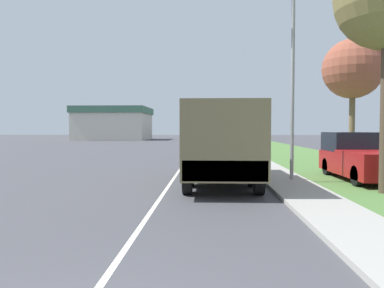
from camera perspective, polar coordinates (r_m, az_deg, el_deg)
ground_plane at (r=42.83m, az=0.47°, el=-0.52°), size 180.00×180.00×0.00m
lane_centre_stripe at (r=42.83m, az=0.47°, el=-0.51°), size 0.12×120.00×0.00m
sidewalk_right at (r=42.91m, az=6.48°, el=-0.45°), size 1.80×120.00×0.12m
grass_strip_right at (r=43.45m, az=12.28°, el=-0.52°), size 7.00×120.00×0.02m
military_truck at (r=14.26m, az=4.37°, el=0.53°), size 2.58×7.62×2.97m
car_nearest_ahead at (r=28.93m, az=2.80°, el=-0.55°), size 1.92×4.07×1.47m
car_second_ahead at (r=43.00m, az=2.68°, el=0.35°), size 1.76×4.08×1.43m
car_third_ahead at (r=57.61m, az=2.40°, el=0.96°), size 1.90×4.66×1.70m
car_fourth_ahead at (r=71.82m, az=-0.37°, el=1.15°), size 1.94×4.47×1.47m
car_farthest_ahead at (r=79.14m, az=0.02°, el=1.33°), size 1.81×3.96×1.73m
pickup_truck at (r=17.04m, az=24.04°, el=-1.92°), size 1.92×5.16×1.94m
lamp_post at (r=15.33m, az=14.38°, el=11.52°), size 1.69×0.24×7.55m
tree_mid_right at (r=24.92m, az=23.30°, el=10.42°), size 3.59×3.59×7.52m
building_distant at (r=75.88m, az=-11.80°, el=3.09°), size 13.87×13.31×6.37m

